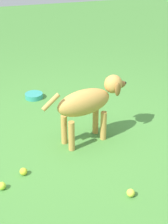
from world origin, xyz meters
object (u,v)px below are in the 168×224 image
(tennis_ball_0, at_px, (2,186))
(tennis_ball_1, at_px, (23,172))
(dog, at_px, (89,102))
(tennis_ball_2, at_px, (131,193))
(water_bowl, at_px, (34,96))

(tennis_ball_0, xyz_separation_m, tennis_ball_1, (0.20, 0.14, 0.00))
(dog, height_order, tennis_ball_2, dog)
(water_bowl, bearing_deg, dog, -72.87)
(tennis_ball_1, xyz_separation_m, water_bowl, (0.37, 1.50, -0.00))
(dog, relative_size, tennis_ball_0, 13.80)
(tennis_ball_0, xyz_separation_m, tennis_ball_2, (0.96, -0.40, 0.00))
(water_bowl, bearing_deg, tennis_ball_2, -78.92)
(tennis_ball_0, relative_size, tennis_ball_1, 1.00)
(tennis_ball_1, bearing_deg, tennis_ball_0, -145.59)
(tennis_ball_1, xyz_separation_m, tennis_ball_2, (0.76, -0.53, 0.00))
(tennis_ball_1, relative_size, water_bowl, 0.30)
(dog, relative_size, water_bowl, 4.14)
(tennis_ball_0, height_order, water_bowl, tennis_ball_0)
(tennis_ball_1, height_order, tennis_ball_2, same)
(water_bowl, bearing_deg, tennis_ball_0, -109.14)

